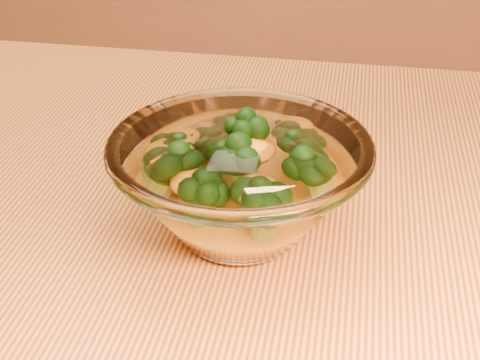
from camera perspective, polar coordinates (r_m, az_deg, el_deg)
table at (r=0.60m, az=2.80°, el=-13.20°), size 1.20×0.80×0.75m
glass_bowl at (r=0.52m, az=0.00°, el=-0.41°), size 0.20×0.20×0.09m
cheese_sauce at (r=0.53m, az=0.00°, el=-2.16°), size 0.12×0.12×0.03m
broccoli_heap at (r=0.51m, az=-0.10°, el=1.07°), size 0.14×0.13×0.07m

